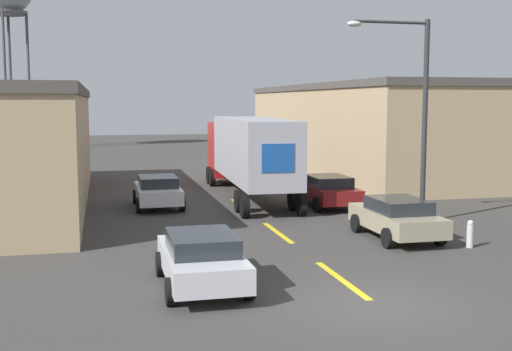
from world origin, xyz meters
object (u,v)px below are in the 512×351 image
semi_truck (247,150)px  parked_car_left_near (202,258)px  street_lamp (415,104)px  parked_car_left_far (158,191)px  parked_car_right_mid (327,190)px  parked_car_right_near (397,217)px  fire_hydrant (470,234)px

semi_truck → parked_car_left_near: bearing=-104.8°
parked_car_left_near → street_lamp: bearing=36.1°
parked_car_left_near → parked_car_left_far: 12.76m
semi_truck → parked_car_right_mid: 5.01m
parked_car_right_near → fire_hydrant: parked_car_right_near is taller
street_lamp → parked_car_left_near: bearing=-143.9°
parked_car_right_mid → parked_car_right_near: (0.00, -6.96, 0.00)m
parked_car_right_near → parked_car_right_mid: bearing=90.0°
semi_truck → street_lamp: size_ratio=1.73×
parked_car_right_mid → fire_hydrant: parked_car_right_mid is taller
fire_hydrant → parked_car_left_far: bearing=131.3°
parked_car_right_near → fire_hydrant: size_ratio=4.68×
parked_car_right_mid → street_lamp: 6.16m
parked_car_left_near → fire_hydrant: 9.40m
semi_truck → street_lamp: 9.78m
semi_truck → street_lamp: (4.67, -8.28, 2.28)m
parked_car_left_near → street_lamp: 12.08m
parked_car_left_near → parked_car_right_near: size_ratio=1.00×
parked_car_left_near → parked_car_right_near: 8.52m
parked_car_right_near → parked_car_left_far: bearing=130.9°
parked_car_right_near → semi_truck: bearing=104.6°
semi_truck → parked_car_right_mid: semi_truck is taller
semi_truck → parked_car_left_near: semi_truck is taller
semi_truck → parked_car_right_mid: size_ratio=3.19×
parked_car_right_mid → parked_car_left_near: size_ratio=1.00×
parked_car_left_near → parked_car_right_near: (7.40, 4.22, 0.00)m
parked_car_right_mid → fire_hydrant: 8.94m
parked_car_left_far → parked_car_left_near: bearing=-90.0°
semi_truck → parked_car_right_near: size_ratio=3.19×
parked_car_right_mid → parked_car_left_far: size_ratio=1.00×
street_lamp → parked_car_right_mid: bearing=112.7°
fire_hydrant → parked_car_left_near: bearing=-165.2°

